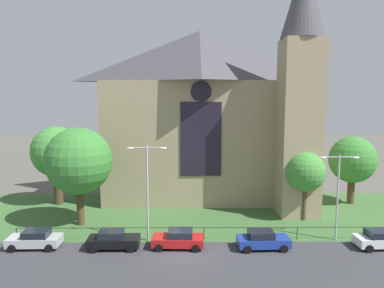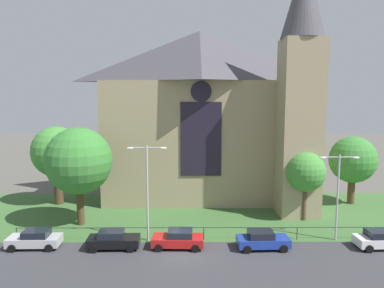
# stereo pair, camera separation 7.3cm
# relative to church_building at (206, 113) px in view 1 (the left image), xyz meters

# --- Properties ---
(ground) EXTENTS (160.00, 160.00, 0.00)m
(ground) POSITION_rel_church_building_xyz_m (-2.42, -6.99, -10.27)
(ground) COLOR #56544C
(road_asphalt) EXTENTS (120.00, 8.00, 0.01)m
(road_asphalt) POSITION_rel_church_building_xyz_m (-2.42, -18.99, -10.27)
(road_asphalt) COLOR #38383D
(road_asphalt) RESTS_ON ground
(grass_verge) EXTENTS (120.00, 20.00, 0.01)m
(grass_verge) POSITION_rel_church_building_xyz_m (-2.42, -8.99, -10.27)
(grass_verge) COLOR #3D6633
(grass_verge) RESTS_ON ground
(church_building) EXTENTS (23.20, 16.20, 26.00)m
(church_building) POSITION_rel_church_building_xyz_m (0.00, 0.00, 0.00)
(church_building) COLOR tan
(church_building) RESTS_ON ground
(iron_railing) EXTENTS (32.39, 0.07, 1.13)m
(iron_railing) POSITION_rel_church_building_xyz_m (-0.77, -14.49, -9.30)
(iron_railing) COLOR black
(iron_railing) RESTS_ON ground
(tree_left_far) EXTENTS (5.71, 5.71, 8.92)m
(tree_left_far) POSITION_rel_church_building_xyz_m (-17.03, -3.42, -4.29)
(tree_left_far) COLOR #4C3823
(tree_left_far) RESTS_ON ground
(tree_right_near) EXTENTS (3.94, 3.94, 6.90)m
(tree_right_near) POSITION_rel_church_building_xyz_m (9.45, -9.30, -5.38)
(tree_right_near) COLOR brown
(tree_right_near) RESTS_ON ground
(tree_right_far) EXTENTS (5.30, 5.30, 7.78)m
(tree_right_far) POSITION_rel_church_building_xyz_m (16.59, -3.53, -5.19)
(tree_right_far) COLOR #4C3823
(tree_right_far) RESTS_ON ground
(tree_left_near) EXTENTS (6.36, 6.36, 9.44)m
(tree_left_near) POSITION_rel_church_building_xyz_m (-12.54, -10.45, -4.05)
(tree_left_near) COLOR #4C3823
(tree_left_near) RESTS_ON ground
(streetlamp_near) EXTENTS (3.37, 0.26, 8.30)m
(streetlamp_near) POSITION_rel_church_building_xyz_m (-5.59, -14.59, -5.00)
(streetlamp_near) COLOR #B2B2B7
(streetlamp_near) RESTS_ON ground
(streetlamp_far) EXTENTS (3.37, 0.26, 7.47)m
(streetlamp_far) POSITION_rel_church_building_xyz_m (10.63, -14.59, -5.45)
(streetlamp_far) COLOR #B2B2B7
(streetlamp_far) RESTS_ON ground
(parked_car_silver) EXTENTS (4.23, 2.08, 1.51)m
(parked_car_silver) POSITION_rel_church_building_xyz_m (-14.71, -16.08, -9.53)
(parked_car_silver) COLOR #B7B7BC
(parked_car_silver) RESTS_ON ground
(parked_car_black) EXTENTS (4.24, 2.11, 1.51)m
(parked_car_black) POSITION_rel_church_building_xyz_m (-8.26, -16.25, -9.53)
(parked_car_black) COLOR black
(parked_car_black) RESTS_ON ground
(parked_car_red) EXTENTS (4.26, 2.15, 1.51)m
(parked_car_red) POSITION_rel_church_building_xyz_m (-2.94, -16.16, -9.53)
(parked_car_red) COLOR #B21919
(parked_car_red) RESTS_ON ground
(parked_car_blue) EXTENTS (4.28, 2.19, 1.51)m
(parked_car_blue) POSITION_rel_church_building_xyz_m (3.95, -16.39, -9.53)
(parked_car_blue) COLOR #1E3899
(parked_car_blue) RESTS_ON ground
(parked_car_white) EXTENTS (4.28, 2.19, 1.51)m
(parked_car_white) POSITION_rel_church_building_xyz_m (13.68, -16.33, -9.53)
(parked_car_white) COLOR silver
(parked_car_white) RESTS_ON ground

